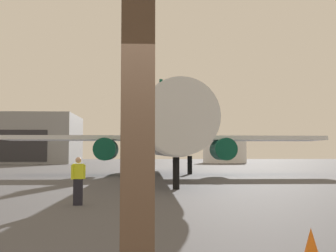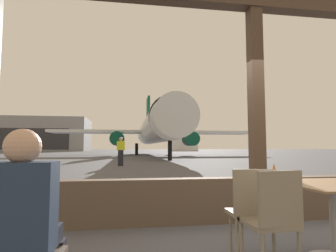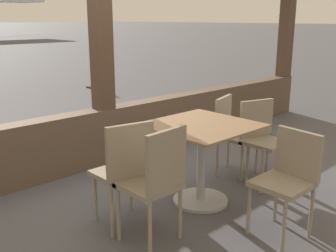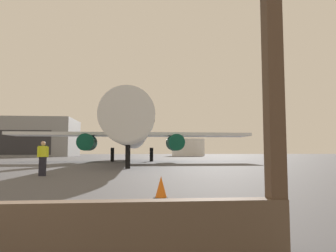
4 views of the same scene
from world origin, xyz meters
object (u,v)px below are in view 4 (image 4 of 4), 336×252
Objects in this scene: ground_crew_worker at (43,158)px; distant_hangar at (24,138)px; traffic_cone at (161,188)px; fuel_storage_tank at (188,148)px; airplane at (132,131)px.

distant_hangar is (-24.50, 67.23, 3.88)m from ground_crew_worker.
fuel_storage_tank is (13.45, 78.91, 2.07)m from traffic_cone.
fuel_storage_tank is (18.81, 70.87, 1.45)m from ground_crew_worker.
ground_crew_worker is (-4.02, -19.24, -2.65)m from airplane.
airplane reaches higher than traffic_cone.
distant_hangar is at bearing 120.73° from airplane.
ground_crew_worker is 9.68m from traffic_cone.
airplane reaches higher than fuel_storage_tank.
airplane is at bearing -59.27° from distant_hangar.
traffic_cone is 81.10m from distant_hangar.
fuel_storage_tank is at bearing 80.32° from traffic_cone.
distant_hangar reaches higher than fuel_storage_tank.
traffic_cone is (1.33, -27.28, -3.28)m from airplane.
traffic_cone is at bearing -87.21° from airplane.
distant_hangar is at bearing 110.02° from ground_crew_worker.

